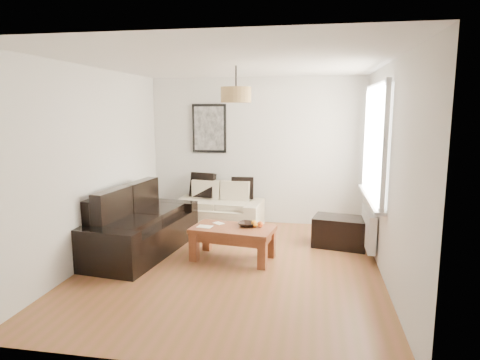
% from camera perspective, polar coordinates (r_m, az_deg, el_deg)
% --- Properties ---
extents(floor, '(4.50, 4.50, 0.00)m').
position_cam_1_polar(floor, '(5.69, -1.07, -11.49)').
color(floor, brown).
rests_on(floor, ground).
extents(ceiling, '(3.80, 4.50, 0.00)m').
position_cam_1_polar(ceiling, '(5.34, -1.16, 15.53)').
color(ceiling, white).
rests_on(ceiling, floor).
extents(wall_back, '(3.80, 0.04, 2.60)m').
position_cam_1_polar(wall_back, '(7.57, 2.18, 3.92)').
color(wall_back, silver).
rests_on(wall_back, floor).
extents(wall_front, '(3.80, 0.04, 2.60)m').
position_cam_1_polar(wall_front, '(3.22, -8.87, -3.95)').
color(wall_front, silver).
rests_on(wall_front, floor).
extents(wall_left, '(0.04, 4.50, 2.60)m').
position_cam_1_polar(wall_left, '(6.02, -19.16, 1.93)').
color(wall_left, silver).
rests_on(wall_left, floor).
extents(wall_right, '(0.04, 4.50, 2.60)m').
position_cam_1_polar(wall_right, '(5.34, 19.34, 1.00)').
color(wall_right, silver).
rests_on(wall_right, floor).
extents(window_bay, '(0.14, 1.90, 1.60)m').
position_cam_1_polar(window_bay, '(6.09, 17.93, 4.91)').
color(window_bay, white).
rests_on(window_bay, wall_right).
extents(radiator, '(0.10, 0.90, 0.52)m').
position_cam_1_polar(radiator, '(6.29, 16.99, -6.21)').
color(radiator, white).
rests_on(radiator, wall_right).
extents(poster, '(0.62, 0.04, 0.87)m').
position_cam_1_polar(poster, '(7.67, -4.18, 6.98)').
color(poster, black).
rests_on(poster, wall_back).
extents(pendant_shade, '(0.40, 0.40, 0.20)m').
position_cam_1_polar(pendant_shade, '(5.61, -0.54, 11.46)').
color(pendant_shade, tan).
rests_on(pendant_shade, ceiling).
extents(loveseat_cream, '(1.53, 0.89, 0.74)m').
position_cam_1_polar(loveseat_cream, '(7.37, -2.90, -3.58)').
color(loveseat_cream, beige).
rests_on(loveseat_cream, floor).
extents(sofa_leather, '(1.22, 2.13, 0.88)m').
position_cam_1_polar(sofa_leather, '(6.27, -13.50, -5.56)').
color(sofa_leather, black).
rests_on(sofa_leather, floor).
extents(coffee_table, '(1.18, 0.75, 0.45)m').
position_cam_1_polar(coffee_table, '(5.86, -0.95, -8.53)').
color(coffee_table, brown).
rests_on(coffee_table, floor).
extents(ottoman, '(0.86, 0.64, 0.45)m').
position_cam_1_polar(ottoman, '(6.55, 13.41, -6.83)').
color(ottoman, black).
rests_on(ottoman, floor).
extents(cushion_left, '(0.46, 0.22, 0.44)m').
position_cam_1_polar(cushion_left, '(7.55, -5.06, -0.71)').
color(cushion_left, black).
rests_on(cushion_left, loveseat_cream).
extents(cushion_right, '(0.40, 0.16, 0.39)m').
position_cam_1_polar(cushion_right, '(7.40, 0.32, -1.10)').
color(cushion_right, black).
rests_on(cushion_right, loveseat_cream).
extents(fruit_bowl, '(0.29, 0.29, 0.06)m').
position_cam_1_polar(fruit_bowl, '(5.83, 0.94, -6.00)').
color(fruit_bowl, black).
rests_on(fruit_bowl, coffee_table).
extents(orange_a, '(0.07, 0.07, 0.06)m').
position_cam_1_polar(orange_a, '(5.76, 2.09, -6.08)').
color(orange_a, orange).
rests_on(orange_a, fruit_bowl).
extents(orange_b, '(0.11, 0.11, 0.08)m').
position_cam_1_polar(orange_b, '(5.79, 2.73, -6.00)').
color(orange_b, '#D64C12').
rests_on(orange_b, fruit_bowl).
extents(orange_c, '(0.10, 0.10, 0.08)m').
position_cam_1_polar(orange_c, '(5.85, 1.92, -5.86)').
color(orange_c, orange).
rests_on(orange_c, fruit_bowl).
extents(papers, '(0.22, 0.16, 0.01)m').
position_cam_1_polar(papers, '(5.84, -4.79, -6.29)').
color(papers, white).
rests_on(papers, coffee_table).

